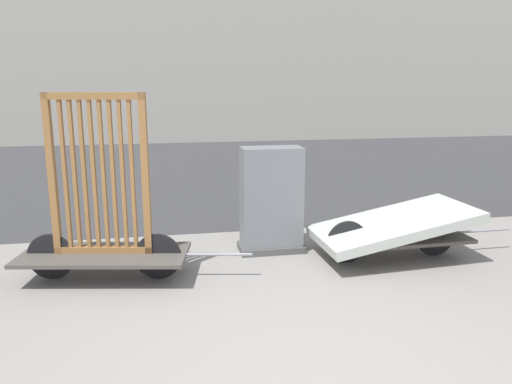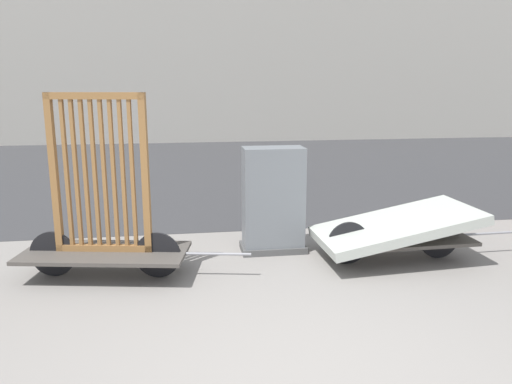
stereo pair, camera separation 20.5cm
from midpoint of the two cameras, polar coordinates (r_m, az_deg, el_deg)
The scene contains 4 objects.
road_strip at distance 12.30m, azimuth -6.44°, elevation 2.73°, with size 56.00×10.78×0.01m.
bike_cart_with_bedframe at distance 5.50m, azimuth -18.15°, elevation -3.41°, with size 2.48×1.06×1.96m.
bike_cart_with_mattress at distance 6.08m, azimuth 14.47°, elevation -3.96°, with size 2.50×1.07×0.65m.
utility_cabinet at distance 6.12m, azimuth 0.80°, elevation -1.31°, with size 0.80×0.44×1.30m.
Camera 1 is at (-1.00, -2.95, 2.06)m, focal length 35.00 mm.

